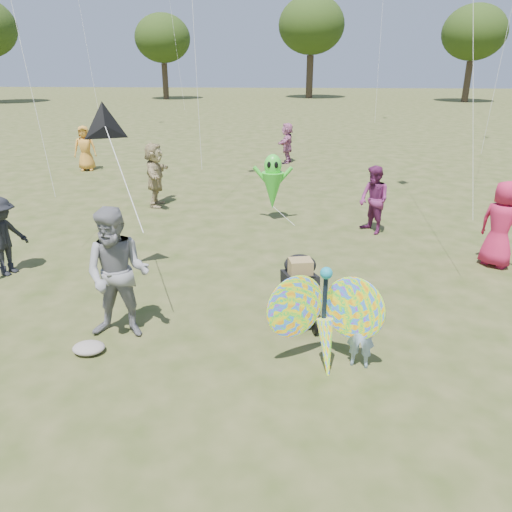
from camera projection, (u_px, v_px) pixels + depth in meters
The scene contains 15 objects.
ground at pixel (263, 374), 6.64m from camera, with size 160.00×160.00×0.00m, color #51592B.
child_girl at pixel (361, 332), 6.65m from camera, with size 0.37×0.24×1.02m, color #92B0CE.
adult_man at pixel (118, 274), 7.24m from camera, with size 0.97×0.76×2.00m, color gray.
grey_bag at pixel (89, 348), 7.11m from camera, with size 0.46×0.38×0.15m, color gray.
crowd_a at pixel (501, 224), 9.89m from camera, with size 0.86×0.56×1.75m, color #BC1E47.
crowd_b at pixel (4, 237), 9.52m from camera, with size 0.99×0.57×1.54m, color black.
crowd_d at pixel (155, 175), 14.11m from camera, with size 1.67×0.53×1.80m, color tan.
crowd_e at pixel (374, 200), 11.88m from camera, with size 0.79×0.61×1.62m, color #6E2457.
crowd_g at pixel (85, 148), 18.86m from camera, with size 0.82×0.53×1.68m, color gold.
crowd_j at pixel (287, 143), 20.32m from camera, with size 1.49×0.48×1.61m, color #B56793.
jogging_stroller at pixel (300, 286), 7.80m from camera, with size 0.63×1.10×1.09m.
butterfly_kite at pixel (325, 321), 6.54m from camera, with size 1.74×0.75×1.66m.
delta_kite_rig at pixel (105, 127), 8.43m from camera, with size 1.55×2.19×1.67m.
alien_kite at pixel (273, 184), 12.71m from camera, with size 1.12×0.69×1.74m.
tree_line at pixel (333, 27), 45.72m from camera, with size 91.78×33.60×10.79m.
Camera 1 is at (0.32, -5.61, 3.88)m, focal length 35.00 mm.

